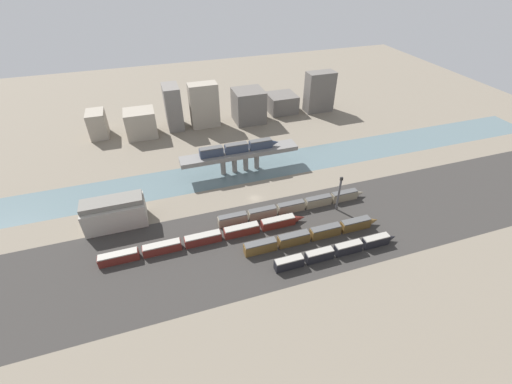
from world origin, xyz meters
The scene contains 18 objects.
ground_plane centered at (0.00, 0.00, 0.00)m, with size 400.00×400.00×0.00m, color #756B5B.
railbed_yard centered at (0.00, -24.00, 0.00)m, with size 280.00×42.00×0.01m, color #33302D.
river_water centered at (0.00, 21.67, 0.00)m, with size 320.00×20.77×0.01m, color slate.
bridge centered at (0.00, 21.67, 8.08)m, with size 52.10×7.63×9.92m.
train_on_bridge centered at (-0.17, 21.67, 11.87)m, with size 35.47×3.18×4.00m.
train_yard_near centered at (16.01, -37.63, 1.86)m, with size 44.51×2.69×3.79m.
train_yard_mid centered at (11.93, -28.20, 2.00)m, with size 50.95×2.93×4.07m.
train_yard_far centered at (-23.00, -18.26, 1.74)m, with size 71.93×3.00×3.54m.
train_yard_outer centered at (11.70, -11.83, 1.92)m, with size 60.47×2.70×3.90m.
warehouse_building centered at (-52.67, 1.11, 5.26)m, with size 21.43×10.14×11.07m.
signal_tower centered at (27.71, -16.35, 7.47)m, with size 1.00×0.80×14.82m.
city_block_far_left centered at (-61.15, 77.43, 6.77)m, with size 8.85×12.78×13.53m, color gray.
city_block_left centered at (-39.65, 70.96, 6.97)m, with size 15.26×13.22×13.93m, color gray.
city_block_center centered at (-21.74, 76.18, 11.58)m, with size 8.27×14.66×23.15m, color slate.
city_block_right centered at (-5.48, 72.58, 11.86)m, with size 15.31×8.25×23.73m, color gray.
city_block_far_right centered at (19.33, 71.29, 8.94)m, with size 16.52×15.92×17.89m, color #605B56.
city_block_tall centered at (42.09, 78.01, 5.19)m, with size 16.32×15.83×10.39m, color #605B56.
city_block_low centered at (63.49, 72.09, 11.62)m, with size 16.50×8.49×23.24m, color #605B56.
Camera 1 is at (-33.71, -104.16, 84.10)m, focal length 24.00 mm.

